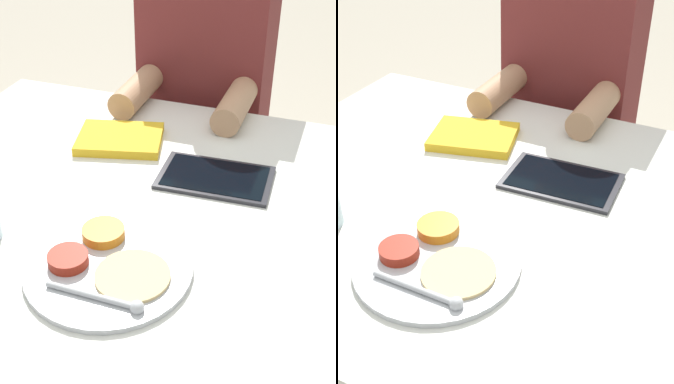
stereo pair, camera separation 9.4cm
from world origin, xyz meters
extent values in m
cube|color=silver|center=(0.00, 0.00, 0.37)|extent=(0.97, 0.88, 0.73)
cylinder|color=#B7BABF|center=(0.08, -0.20, 0.74)|extent=(0.27, 0.27, 0.01)
cylinder|color=orange|center=(0.04, -0.13, 0.75)|extent=(0.07, 0.07, 0.02)
cylinder|color=maroon|center=(0.02, -0.21, 0.75)|extent=(0.07, 0.07, 0.02)
cylinder|color=#DBBC7F|center=(0.12, -0.21, 0.75)|extent=(0.12, 0.12, 0.01)
cylinder|color=#B7BABF|center=(0.08, -0.27, 0.75)|extent=(0.15, 0.01, 0.01)
sphere|color=#B7BABF|center=(0.16, -0.27, 0.75)|extent=(0.02, 0.02, 0.02)
cube|color=silver|center=(-0.07, 0.19, 0.74)|extent=(0.21, 0.18, 0.01)
cube|color=gold|center=(-0.07, 0.19, 0.74)|extent=(0.22, 0.18, 0.02)
cube|color=#28282D|center=(0.17, 0.12, 0.74)|extent=(0.23, 0.15, 0.01)
cube|color=black|center=(0.17, 0.12, 0.74)|extent=(0.21, 0.13, 0.00)
cube|color=black|center=(0.01, 0.60, 0.22)|extent=(0.31, 0.22, 0.44)
cube|color=maroon|center=(0.01, 0.60, 0.74)|extent=(0.34, 0.20, 0.59)
cylinder|color=tan|center=(-0.12, 0.41, 0.77)|extent=(0.07, 0.22, 0.07)
cylinder|color=tan|center=(0.14, 0.41, 0.77)|extent=(0.07, 0.22, 0.07)
camera|label=1|loc=(0.38, -0.77, 1.32)|focal=50.00mm
camera|label=2|loc=(0.47, -0.73, 1.32)|focal=50.00mm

